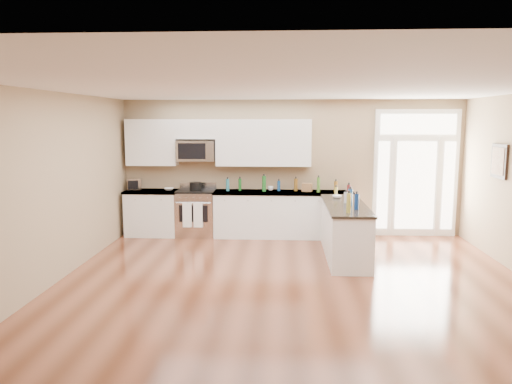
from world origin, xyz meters
TOP-DOWN VIEW (x-y plane):
  - ground at (0.00, 0.00)m, footprint 8.00×8.00m
  - room_shell at (0.00, 0.00)m, footprint 8.00×8.00m
  - back_cabinet_left at (-2.87, 3.69)m, footprint 1.10×0.66m
  - back_cabinet_right at (-0.16, 3.69)m, footprint 2.85×0.66m
  - peninsula_cabinet at (0.93, 2.24)m, footprint 0.69×2.32m
  - upper_cabinet_left at (-2.88, 3.83)m, footprint 1.04×0.33m
  - upper_cabinet_right at (-0.57, 3.83)m, footprint 1.94×0.33m
  - upper_cabinet_short at (-1.95, 3.83)m, footprint 0.82×0.33m
  - microwave at (-1.95, 3.80)m, footprint 0.78×0.41m
  - entry_door at (2.55, 3.95)m, footprint 1.70×0.10m
  - wall_art_near at (3.47, 2.20)m, footprint 0.05×0.58m
  - kitchen_range at (-1.96, 3.69)m, footprint 0.78×0.69m
  - stockpot at (-1.96, 3.67)m, footprint 0.30×0.30m
  - toaster_oven at (-3.27, 3.81)m, footprint 0.31×0.26m
  - cardboard_box at (0.33, 3.74)m, footprint 0.23×0.18m
  - bowl_left at (-2.53, 3.73)m, footprint 0.21×0.21m
  - bowl_peninsula at (0.85, 2.89)m, footprint 0.18×0.18m
  - cup_counter at (-0.42, 3.81)m, footprint 0.14×0.14m
  - counter_bottles at (0.36, 2.92)m, footprint 2.41×2.46m

SIDE VIEW (x-z plane):
  - ground at x=0.00m, z-range 0.00..0.00m
  - peninsula_cabinet at x=0.93m, z-range -0.04..0.90m
  - back_cabinet_right at x=-0.16m, z-range -0.03..0.91m
  - back_cabinet_left at x=-2.87m, z-range -0.03..0.91m
  - kitchen_range at x=-1.96m, z-range -0.06..1.02m
  - bowl_left at x=-2.53m, z-range 0.94..0.99m
  - bowl_peninsula at x=0.85m, z-range 0.94..0.99m
  - cup_counter at x=-0.42m, z-range 0.94..1.03m
  - cardboard_box at x=0.33m, z-range 0.94..1.10m
  - stockpot at x=-1.96m, z-range 0.95..1.14m
  - toaster_oven at x=-3.27m, z-range 0.94..1.17m
  - counter_bottles at x=0.36m, z-range 0.91..1.23m
  - entry_door at x=2.55m, z-range 0.00..2.60m
  - wall_art_near at x=3.47m, z-range 1.41..1.99m
  - room_shell at x=0.00m, z-range -2.29..5.71m
  - microwave at x=-1.95m, z-range 1.55..1.97m
  - upper_cabinet_left at x=-2.88m, z-range 1.45..2.40m
  - upper_cabinet_right at x=-0.57m, z-range 1.45..2.40m
  - upper_cabinet_short at x=-1.95m, z-range 2.00..2.40m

